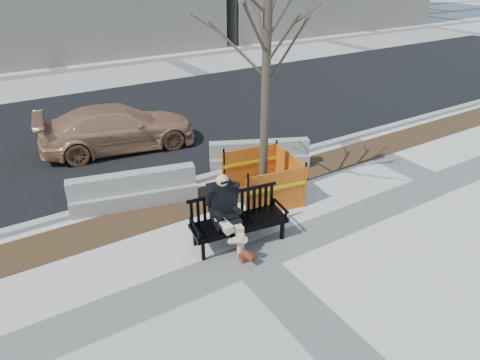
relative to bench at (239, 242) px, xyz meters
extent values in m
plane|color=beige|center=(-0.13, -0.61, 0.00)|extent=(120.00, 120.00, 0.00)
cube|color=#47301C|center=(-0.13, 1.99, 0.00)|extent=(40.00, 1.20, 0.02)
cube|color=black|center=(-0.13, 8.19, 0.00)|extent=(60.00, 10.40, 0.01)
cube|color=#9E9B93|center=(-0.13, 2.94, 0.06)|extent=(60.00, 0.25, 0.12)
imported|color=#B27B56|center=(-0.57, 6.30, 0.00)|extent=(5.02, 2.62, 1.39)
camera|label=1|loc=(-3.88, -6.32, 5.46)|focal=31.51mm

